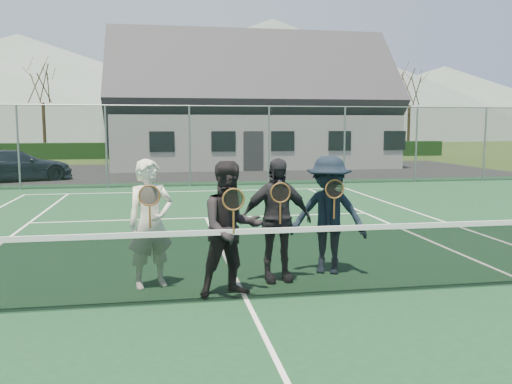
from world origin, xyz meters
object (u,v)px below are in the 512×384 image
player_d (328,215)px  player_b (231,229)px  player_c (276,220)px  tennis_net (246,261)px  clubhouse (250,95)px  player_a (150,224)px  car_c (16,166)px

player_d → player_b: bearing=-152.2°
player_c → tennis_net: bearing=-124.6°
clubhouse → player_c: (-3.43, -23.17, -3.07)m
player_a → player_d: size_ratio=1.00×
player_a → player_d: (2.67, 0.28, -0.00)m
clubhouse → player_c: size_ratio=8.67×
player_b → player_d: 1.82m
clubhouse → car_c: bearing=-147.0°
player_b → player_c: (0.73, 0.57, 0.00)m
car_c → player_c: 17.73m
player_c → car_c: bearing=115.2°
player_a → player_b: bearing=-28.5°
tennis_net → player_a: 1.52m
car_c → player_b: 17.95m
player_a → player_c: size_ratio=1.00×
clubhouse → player_d: bearing=-96.4°
car_c → player_a: 17.04m
clubhouse → player_c: 23.62m
car_c → player_a: bearing=176.9°
car_c → tennis_net: (6.96, -16.87, -0.10)m
player_a → player_b: same height
player_c → player_a: bearing=179.9°
car_c → clubhouse: (10.96, 7.13, 3.35)m
car_c → player_d: 17.87m
player_c → player_d: same height
tennis_net → player_b: (-0.16, 0.26, 0.38)m
tennis_net → player_a: player_a is taller
car_c → clubhouse: 13.50m
tennis_net → clubhouse: size_ratio=0.75×
car_c → player_c: bearing=-177.6°
player_a → player_d: 2.68m
car_c → player_d: (8.41, -15.76, 0.28)m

